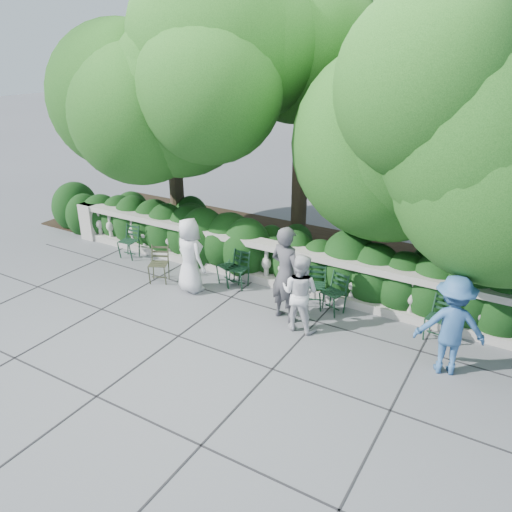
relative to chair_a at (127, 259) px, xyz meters
The scene contains 15 objects.
ground 4.06m from the chair_a, 16.49° to the right, with size 90.00×90.00×0.00m, color #57585F.
balustrade 3.97m from the chair_a, ahead, with size 12.00×0.44×1.00m.
shrub_hedge 4.31m from the chair_a, 25.40° to the left, with size 15.00×2.60×1.70m, color black, non-canonical shape.
tree_canopy 6.39m from the chair_a, 24.03° to the left, with size 15.04×6.52×6.78m.
chair_a is the anchor object (origin of this frame).
chair_b 3.26m from the chair_a, ahead, with size 0.44×0.48×0.84m, color black, non-canonical shape.
chair_c 2.95m from the chair_a, ahead, with size 0.44×0.48×0.84m, color black, non-canonical shape.
chair_d 5.11m from the chair_a, ahead, with size 0.44×0.48×0.84m, color black, non-canonical shape.
chair_e 7.52m from the chair_a, ahead, with size 0.44×0.48×0.84m, color black, non-canonical shape.
chair_f 5.46m from the chair_a, ahead, with size 0.44×0.48×0.84m, color black, non-canonical shape.
chair_weathered 1.77m from the chair_a, 22.63° to the right, with size 0.44×0.48×0.84m, color black, non-canonical shape.
person_businessman 2.63m from the chair_a, 11.59° to the right, with size 0.81×0.53×1.66m, color silver.
person_woman_grey 4.91m from the chair_a, ahead, with size 0.70×0.46×1.92m, color #434247.
person_casual_man 5.29m from the chair_a, ahead, with size 0.74×0.58×1.52m, color silver.
person_older_blue 7.94m from the chair_a, ahead, with size 1.11×0.64×1.72m, color #2E588C.
Camera 1 is at (4.80, -7.09, 5.03)m, focal length 35.00 mm.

